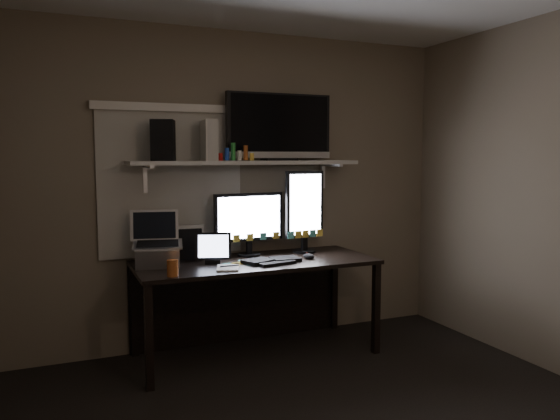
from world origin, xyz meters
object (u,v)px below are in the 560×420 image
monitor_landscape (249,224)px  cup (173,268)px  monitor_portrait (304,211)px  mouse (309,256)px  speaker (163,140)px  keyboard (272,260)px  laptop (158,239)px  desk (250,280)px  tablet (213,248)px  tv (279,127)px  game_console (208,140)px

monitor_landscape → cup: size_ratio=5.33×
monitor_portrait → mouse: bearing=-113.9°
cup → speaker: size_ratio=0.37×
keyboard → mouse: (0.31, 0.02, 0.01)m
monitor_landscape → keyboard: monitor_landscape is taller
keyboard → laptop: (-0.81, 0.18, 0.18)m
desk → tablet: tablet is taller
monitor_landscape → tv: size_ratio=0.66×
monitor_portrait → game_console: game_console is taller
tv → speaker: (-0.94, -0.04, -0.12)m
keyboard → game_console: (-0.40, 0.28, 0.89)m
mouse → keyboard: bearing=170.7°
monitor_landscape → laptop: monitor_landscape is taller
game_console → monitor_portrait: bearing=4.7°
keyboard → speaker: size_ratio=1.46×
mouse → speaker: (-1.04, 0.29, 0.88)m
tv → cup: bearing=-151.9°
laptop → tv: 1.32m
desk → monitor_portrait: 0.71m
monitor_portrait → mouse: (-0.09, -0.26, -0.32)m
monitor_landscape → keyboard: (0.07, -0.30, -0.24)m
tablet → game_console: game_console is taller
desk → keyboard: bearing=-68.4°
desk → tv: 1.23m
monitor_landscape → keyboard: size_ratio=1.34×
monitor_portrait → tablet: (-0.82, -0.16, -0.23)m
monitor_landscape → game_console: 0.72m
tablet → keyboard: bearing=4.0°
keyboard → mouse: 0.31m
tablet → cup: tablet is taller
monitor_landscape → speaker: 0.92m
desk → laptop: laptop is taller
keyboard → tv: size_ratio=0.49×
mouse → laptop: 1.15m
monitor_landscape → mouse: size_ratio=5.29×
monitor_portrait → monitor_landscape: bearing=171.3°
desk → speaker: size_ratio=6.06×
desk → mouse: bearing=-27.5°
monitor_landscape → mouse: 0.53m
speaker → game_console: bearing=13.3°
game_console → speaker: 0.33m
keyboard → tv: tv is taller
speaker → mouse: bearing=1.8°
desk → laptop: (-0.72, -0.05, 0.37)m
desk → mouse: size_ratio=16.38×
tablet → game_console: 0.80m
monitor_portrait → game_console: (-0.80, 0.01, 0.56)m
speaker → laptop: bearing=-103.5°
keyboard → tablet: bearing=154.1°
mouse → laptop: bearing=159.6°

